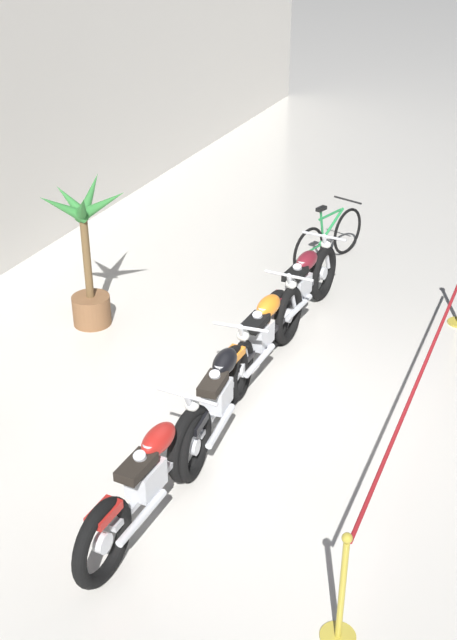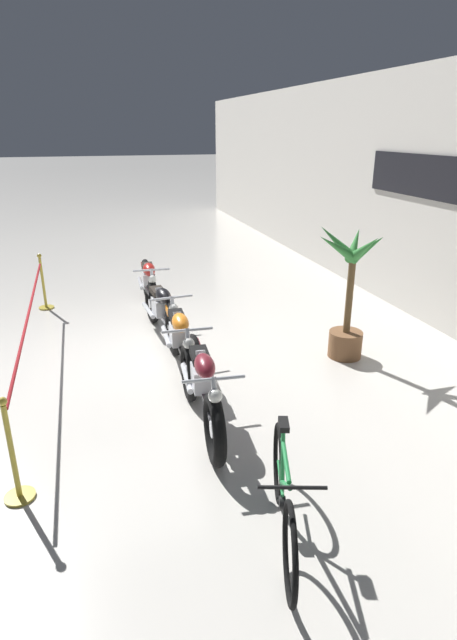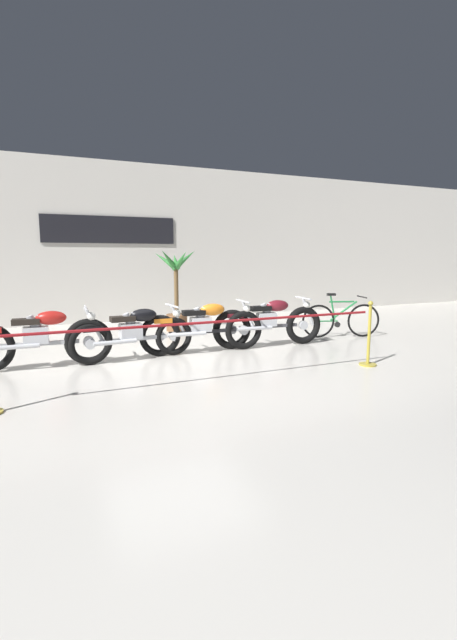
% 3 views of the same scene
% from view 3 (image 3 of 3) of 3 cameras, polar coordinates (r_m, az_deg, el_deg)
% --- Properties ---
extents(ground_plane, '(120.00, 120.00, 0.00)m').
position_cam_3_polar(ground_plane, '(7.23, -6.67, -5.64)').
color(ground_plane, silver).
extents(back_wall, '(28.00, 0.29, 4.20)m').
position_cam_3_polar(back_wall, '(12.01, -14.09, 9.92)').
color(back_wall, silver).
rests_on(back_wall, ground).
extents(motorcycle_red_0, '(2.22, 0.62, 0.96)m').
position_cam_3_polar(motorcycle_red_0, '(7.33, -23.78, -2.33)').
color(motorcycle_red_0, black).
rests_on(motorcycle_red_0, ground).
extents(motorcycle_black_1, '(2.13, 0.62, 0.92)m').
position_cam_3_polar(motorcycle_black_1, '(7.45, -12.45, -1.74)').
color(motorcycle_black_1, black).
rests_on(motorcycle_black_1, ground).
extents(motorcycle_orange_2, '(2.34, 0.62, 0.95)m').
position_cam_3_polar(motorcycle_orange_2, '(7.82, -3.31, -0.98)').
color(motorcycle_orange_2, black).
rests_on(motorcycle_orange_2, ground).
extents(motorcycle_maroon_3, '(2.29, 0.62, 0.96)m').
position_cam_3_polar(motorcycle_maroon_3, '(8.39, 5.44, -0.37)').
color(motorcycle_maroon_3, black).
rests_on(motorcycle_maroon_3, ground).
extents(bicycle, '(1.68, 0.65, 0.97)m').
position_cam_3_polar(bicycle, '(9.62, 14.75, 0.04)').
color(bicycle, black).
rests_on(bicycle, ground).
extents(potted_palm_left_of_row, '(1.04, 1.05, 1.97)m').
position_cam_3_polar(potted_palm_left_of_row, '(10.14, -7.00, 3.48)').
color(potted_palm_left_of_row, brown).
rests_on(potted_palm_left_of_row, ground).
extents(stanchion_far_left, '(5.46, 0.28, 1.05)m').
position_cam_3_polar(stanchion_far_left, '(5.51, -13.18, -3.25)').
color(stanchion_far_left, gold).
rests_on(stanchion_far_left, ground).
extents(stanchion_mid_left, '(0.28, 0.28, 1.05)m').
position_cam_3_polar(stanchion_mid_left, '(7.29, 18.18, -3.02)').
color(stanchion_mid_left, gold).
rests_on(stanchion_mid_left, ground).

